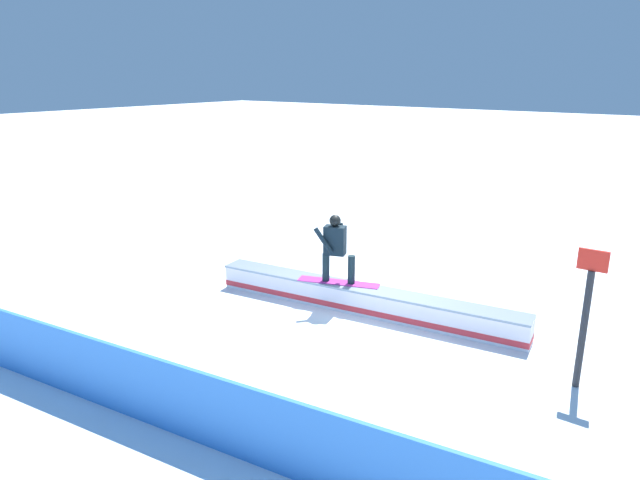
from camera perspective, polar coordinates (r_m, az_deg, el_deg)
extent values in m
plane|color=white|center=(11.07, 4.27, -7.11)|extent=(120.00, 120.00, 0.00)
cube|color=white|center=(10.98, 4.29, -6.02)|extent=(6.18, 1.23, 0.45)
cube|color=red|center=(11.03, 4.28, -6.57)|extent=(6.19, 1.24, 0.11)
cube|color=gray|center=(10.89, 4.32, -4.82)|extent=(6.19, 1.29, 0.04)
cube|color=#B93296|center=(11.10, 1.85, -4.22)|extent=(1.61, 0.79, 0.01)
cylinder|color=#15262C|center=(11.06, 0.59, -2.71)|extent=(0.18, 0.18, 0.55)
cylinder|color=#15262C|center=(10.94, 3.14, -2.97)|extent=(0.18, 0.18, 0.55)
cube|color=black|center=(10.85, 1.50, -0.04)|extent=(0.46, 0.36, 0.56)
sphere|color=black|center=(10.74, 1.51, 1.95)|extent=(0.22, 0.22, 0.22)
cylinder|color=black|center=(10.74, 0.34, -0.05)|extent=(0.40, 0.21, 0.50)
cylinder|color=black|center=(10.97, 2.24, 0.29)|extent=(0.18, 0.14, 0.56)
cube|color=#367DE0|center=(7.70, -15.04, -14.79)|extent=(11.02, 1.44, 1.00)
cylinder|color=#262628|center=(9.02, 24.77, -8.15)|extent=(0.10, 0.10, 1.79)
cube|color=red|center=(8.67, 25.58, -1.83)|extent=(0.40, 0.04, 0.30)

